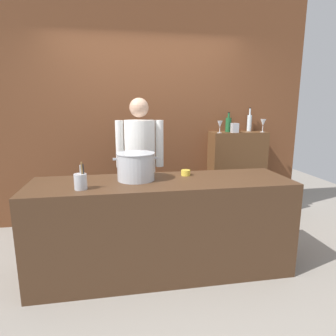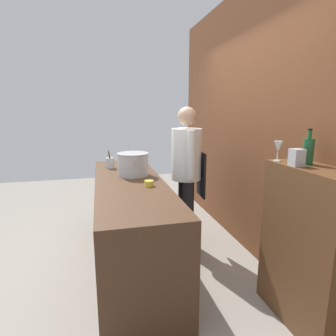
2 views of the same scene
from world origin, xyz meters
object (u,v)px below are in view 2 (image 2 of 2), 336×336
stockpot_large (133,164)px  wine_bottle_green (308,151)px  spice_tin_silver (297,157)px  chef (187,168)px  wine_glass_short (278,147)px  utensil_crock (110,163)px  butter_jar (149,183)px

stockpot_large → wine_bottle_green: wine_bottle_green is taller
wine_bottle_green → spice_tin_silver: bearing=-72.1°
chef → wine_glass_short: size_ratio=10.41×
chef → wine_glass_short: bearing=-154.9°
chef → utensil_crock: 1.01m
utensil_crock → wine_bottle_green: wine_bottle_green is taller
stockpot_large → spice_tin_silver: size_ratio=3.33×
spice_tin_silver → butter_jar: bearing=-133.4°
butter_jar → spice_tin_silver: bearing=46.6°
spice_tin_silver → utensil_crock: bearing=-145.6°
wine_bottle_green → butter_jar: bearing=-128.5°
utensil_crock → wine_glass_short: (1.63, 1.25, 0.37)m
stockpot_large → butter_jar: stockpot_large is taller
wine_bottle_green → spice_tin_silver: (0.04, -0.13, -0.04)m
utensil_crock → stockpot_large: bearing=26.8°
utensil_crock → wine_bottle_green: (1.80, 1.38, 0.36)m
stockpot_large → spice_tin_silver: 1.73m
chef → utensil_crock: chef is taller
chef → wine_glass_short: 1.21m
wine_bottle_green → spice_tin_silver: wine_bottle_green is taller
butter_jar → wine_bottle_green: 1.41m
wine_glass_short → spice_tin_silver: (0.21, 0.01, -0.05)m
utensil_crock → wine_bottle_green: 2.30m
wine_glass_short → stockpot_large: bearing=-139.0°
butter_jar → spice_tin_silver: 1.33m
stockpot_large → spice_tin_silver: spice_tin_silver is taller
stockpot_large → butter_jar: 0.51m
chef → utensil_crock: bearing=61.0°
chef → stockpot_large: size_ratio=4.02×
utensil_crock → butter_jar: (0.96, 0.33, -0.04)m
stockpot_large → butter_jar: (0.49, 0.09, -0.10)m
stockpot_large → utensil_crock: bearing=-153.2°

